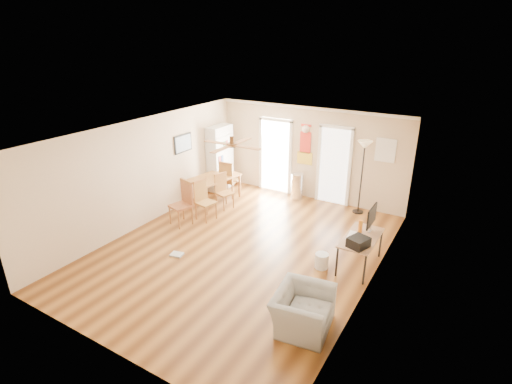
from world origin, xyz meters
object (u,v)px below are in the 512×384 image
Objects in this scene: dining_chair_right_a at (225,191)px; torchiere_lamp at (361,178)px; dining_table at (215,188)px; dining_chair_near at (180,204)px; computer_desk at (360,252)px; printer at (358,242)px; bookshelf at (220,158)px; dining_chair_right_b at (206,201)px; trash_can at (297,186)px; wastebasket_a at (322,261)px; dining_chair_far at (230,179)px; armchair at (303,310)px.

torchiere_lamp is at bearing -46.41° from dining_chair_right_a.
dining_table is 1.68m from dining_chair_near.
dining_table is 0.63m from dining_chair_right_a.
dining_chair_right_a is 0.76× the size of computer_desk.
printer is at bearing -73.84° from torchiere_lamp.
torchiere_lamp reaches higher than printer.
dining_chair_right_b is (0.94, -1.94, -0.46)m from bookshelf.
bookshelf reaches higher than dining_table.
dining_chair_near is 1.47× the size of trash_can.
dining_chair_near reaches higher than dining_table.
torchiere_lamp reaches higher than dining_chair_near.
dining_table is at bearing 156.29° from wastebasket_a.
dining_chair_right_a is 3.59m from torchiere_lamp.
bookshelf is at bearing 118.46° from dining_chair_near.
torchiere_lamp reaches higher than dining_chair_right_a.
printer is (4.41, -0.03, 0.21)m from dining_chair_near.
dining_chair_far is 2.88× the size of printer.
dining_chair_right_a is 0.85m from dining_chair_far.
dining_chair_right_a is 0.89× the size of dining_chair_far.
trash_can is 2.38× the size of wastebasket_a.
armchair is (-0.24, -2.22, -0.01)m from computer_desk.
dining_chair_right_b is at bearing -168.46° from printer.
bookshelf reaches higher than dining_chair_near.
dining_chair_right_b is 4.00m from computer_desk.
dining_chair_right_a reaches higher than trash_can.
dining_table is 4.91m from printer.
trash_can is (1.40, 2.39, -0.13)m from dining_chair_right_b.
bookshelf is 5.59m from printer.
wastebasket_a is at bearing 146.27° from dining_chair_far.
dining_chair_near is at bearing -175.01° from computer_desk.
bookshelf is 1.75× the size of dining_chair_near.
armchair reaches higher than wastebasket_a.
bookshelf is 5.07m from wastebasket_a.
computer_desk is at bearing 154.88° from dining_chair_far.
wastebasket_a is 0.32× the size of armchair.
bookshelf reaches higher than armchair.
dining_table is 4.72m from computer_desk.
dining_chair_right_a is at bearing -154.09° from torchiere_lamp.
dining_chair_right_b is 2.74× the size of printer.
computer_desk is at bearing -82.69° from dining_chair_right_b.
trash_can is at bearing 2.19° from bookshelf.
computer_desk is (0.79, -2.54, -0.64)m from torchiere_lamp.
printer is at bearing -16.83° from armchair.
bookshelf is 2.45m from trash_can.
wastebasket_a is at bearing -144.20° from computer_desk.
torchiere_lamp is 2.74m from computer_desk.
wastebasket_a is at bearing -56.74° from trash_can.
bookshelf is at bearing 114.91° from dining_table.
torchiere_lamp reaches higher than bookshelf.
trash_can is 3.64m from computer_desk.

